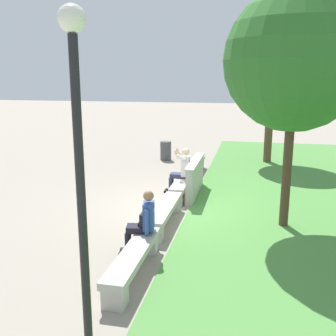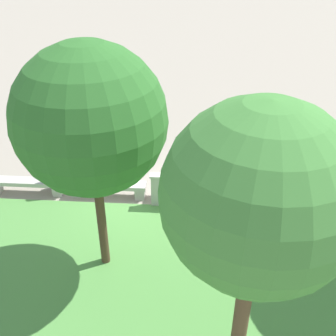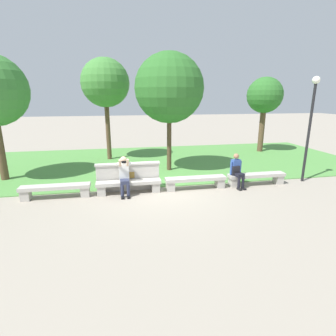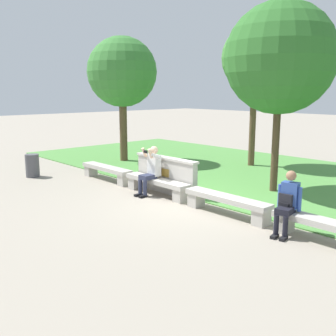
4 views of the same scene
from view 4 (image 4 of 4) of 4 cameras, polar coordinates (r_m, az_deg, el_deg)
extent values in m
plane|color=gray|center=(9.88, 2.97, -5.24)|extent=(80.00, 80.00, 0.00)
cube|color=#518E42|center=(13.27, 16.37, -1.38)|extent=(21.49, 8.00, 0.03)
cube|color=#B7B2A8|center=(12.53, -8.90, -0.03)|extent=(2.24, 0.40, 0.12)
cube|color=#B7B2A8|center=(13.35, -11.11, -0.41)|extent=(0.28, 0.34, 0.33)
cube|color=#B7B2A8|center=(11.82, -6.34, -1.75)|extent=(0.28, 0.34, 0.33)
cube|color=#B7B2A8|center=(10.64, -1.65, -1.88)|extent=(2.24, 0.40, 0.12)
cube|color=#B7B2A8|center=(11.40, -4.74, -2.20)|extent=(0.28, 0.34, 0.33)
cube|color=#B7B2A8|center=(10.02, 1.88, -4.02)|extent=(0.28, 0.34, 0.33)
cube|color=#B7B2A8|center=(9.00, 8.50, -4.40)|extent=(2.24, 0.40, 0.12)
cube|color=#B7B2A8|center=(9.66, 4.13, -4.63)|extent=(0.28, 0.34, 0.33)
cube|color=#B7B2A8|center=(8.54, 13.38, -7.03)|extent=(0.28, 0.34, 0.33)
cube|color=#B7B2A8|center=(7.79, 22.55, -7.62)|extent=(2.24, 0.40, 0.12)
cube|color=#B7B2A8|center=(8.27, 16.50, -7.79)|extent=(0.28, 0.34, 0.33)
cube|color=#B7B2A8|center=(10.84, -0.29, -1.17)|extent=(2.22, 0.18, 0.95)
cube|color=beige|center=(10.74, -0.30, 1.46)|extent=(2.28, 0.24, 0.06)
cube|color=olive|center=(10.75, -0.68, -0.65)|extent=(0.44, 0.02, 0.22)
cube|color=black|center=(10.63, -4.33, -3.92)|extent=(0.11, 0.24, 0.06)
cylinder|color=#2D334C|center=(10.62, -4.06, -2.76)|extent=(0.11, 0.11, 0.42)
cube|color=black|center=(10.48, -3.63, -4.13)|extent=(0.11, 0.24, 0.06)
cylinder|color=#2D334C|center=(10.47, -3.35, -2.95)|extent=(0.11, 0.11, 0.42)
cube|color=#2D334C|center=(10.60, -2.94, -1.27)|extent=(0.31, 0.43, 0.12)
cube|color=silver|center=(10.69, -2.03, 0.38)|extent=(0.35, 0.23, 0.56)
sphere|color=beige|center=(10.62, -2.04, 2.60)|extent=(0.22, 0.22, 0.22)
cylinder|color=silver|center=(10.72, -3.11, 1.97)|extent=(0.10, 0.31, 0.21)
cylinder|color=beige|center=(10.57, -3.46, 2.27)|extent=(0.10, 0.19, 0.27)
cylinder|color=silver|center=(10.44, -1.75, 1.73)|extent=(0.10, 0.31, 0.21)
cylinder|color=beige|center=(10.38, -2.57, 2.12)|extent=(0.11, 0.19, 0.27)
cube|color=black|center=(10.43, -3.27, 2.38)|extent=(0.15, 0.02, 0.08)
cube|color=black|center=(7.93, 15.18, -9.56)|extent=(0.14, 0.23, 0.06)
cylinder|color=black|center=(7.92, 15.43, -8.00)|extent=(0.10, 0.10, 0.42)
cube|color=black|center=(7.87, 16.41, -9.79)|extent=(0.14, 0.23, 0.06)
cylinder|color=black|center=(7.86, 16.66, -8.22)|extent=(0.10, 0.10, 0.42)
cube|color=black|center=(7.97, 16.63, -5.91)|extent=(0.34, 0.44, 0.12)
cube|color=#33519E|center=(8.10, 17.29, -3.76)|extent=(0.35, 0.25, 0.52)
sphere|color=#9E7051|center=(8.01, 17.45, -1.06)|extent=(0.20, 0.20, 0.20)
cylinder|color=#33519E|center=(8.16, 15.91, -3.94)|extent=(0.08, 0.08, 0.48)
cylinder|color=#33519E|center=(8.03, 18.56, -4.34)|extent=(0.08, 0.08, 0.48)
cube|color=black|center=(8.10, 16.90, -4.76)|extent=(0.28, 0.20, 0.36)
cube|color=black|center=(8.03, 16.46, -5.42)|extent=(0.20, 0.06, 0.16)
torus|color=black|center=(8.05, 16.98, -3.39)|extent=(0.10, 0.02, 0.10)
cylinder|color=brown|center=(14.98, 12.18, 6.39)|extent=(0.23, 0.23, 3.23)
sphere|color=#428438|center=(14.98, 12.56, 15.36)|extent=(2.43, 2.43, 2.43)
cylinder|color=#4C3826|center=(11.20, 15.35, 3.49)|extent=(0.20, 0.20, 2.74)
sphere|color=#2D6B28|center=(11.15, 15.96, 15.08)|extent=(2.96, 2.96, 2.96)
cylinder|color=brown|center=(15.82, -6.50, 5.84)|extent=(0.30, 0.30, 2.71)
sphere|color=#387A33|center=(15.77, -6.67, 13.70)|extent=(2.71, 2.71, 2.71)
cylinder|color=#4C4C51|center=(13.65, -19.08, 0.33)|extent=(0.44, 0.44, 0.75)
camera|label=1|loc=(9.09, 66.62, 7.97)|focal=42.00mm
camera|label=2|loc=(18.30, 22.89, 22.53)|focal=42.00mm
camera|label=3|loc=(8.38, -57.26, 9.55)|focal=28.00mm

